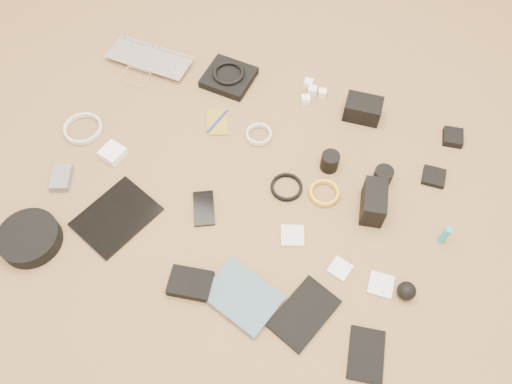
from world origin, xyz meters
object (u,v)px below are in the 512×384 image
(headphone_case, at_px, (30,238))
(paperback, at_px, (225,317))
(tablet, at_px, (116,217))
(dslr_camera, at_px, (363,109))
(laptop, at_px, (143,68))
(phone, at_px, (204,208))

(headphone_case, bearing_deg, paperback, -3.86)
(tablet, height_order, headphone_case, headphone_case)
(dslr_camera, bearing_deg, paperback, -106.15)
(tablet, distance_m, paperback, 0.51)
(laptop, xyz_separation_m, tablet, (0.20, -0.65, -0.01))
(laptop, relative_size, dslr_camera, 2.58)
(dslr_camera, xyz_separation_m, paperback, (-0.23, -0.90, -0.03))
(phone, bearing_deg, headphone_case, -173.23)
(laptop, bearing_deg, tablet, -68.38)
(tablet, bearing_deg, dslr_camera, 68.17)
(dslr_camera, relative_size, phone, 1.02)
(phone, bearing_deg, paperback, -82.87)
(dslr_camera, bearing_deg, phone, -128.76)
(phone, xyz_separation_m, headphone_case, (-0.49, -0.29, 0.02))
(dslr_camera, bearing_deg, tablet, -137.16)
(headphone_case, xyz_separation_m, paperback, (0.68, -0.05, -0.02))
(paperback, bearing_deg, headphone_case, 106.07)
(laptop, bearing_deg, dslr_camera, 7.14)
(laptop, height_order, dslr_camera, dslr_camera)
(headphone_case, relative_size, paperback, 0.92)
(tablet, height_order, phone, tablet)
(laptop, xyz_separation_m, headphone_case, (-0.02, -0.82, 0.01))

